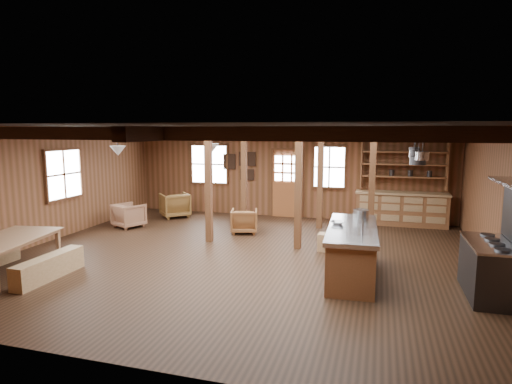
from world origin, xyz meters
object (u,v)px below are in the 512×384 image
at_px(armchair_a, 175,205).
at_px(armchair_c, 129,215).
at_px(dining_table, 10,256).
at_px(commercial_range, 496,260).
at_px(kitchen_island, 352,251).
at_px(armchair_b, 244,221).

bearing_deg(armchair_a, armchair_c, 27.28).
bearing_deg(dining_table, commercial_range, -90.48).
xyz_separation_m(dining_table, armchair_c, (-0.06, 4.10, -0.01)).
relative_size(kitchen_island, dining_table, 1.27).
relative_size(armchair_a, armchair_c, 1.13).
height_order(kitchen_island, armchair_c, kitchen_island).
bearing_deg(armchair_b, armchair_a, -41.53).
bearing_deg(armchair_a, dining_table, 41.99).
bearing_deg(armchair_a, kitchen_island, 102.01).
height_order(dining_table, armchair_b, dining_table).
height_order(kitchen_island, dining_table, kitchen_island).
xyz_separation_m(kitchen_island, commercial_range, (2.33, -0.37, 0.15)).
xyz_separation_m(commercial_range, dining_table, (-8.55, -1.33, -0.27)).
relative_size(armchair_b, armchair_c, 0.94).
bearing_deg(kitchen_island, dining_table, -167.10).
relative_size(dining_table, armchair_a, 2.39).
distance_m(kitchen_island, armchair_c, 6.72).
bearing_deg(armchair_b, armchair_c, -10.19).
height_order(kitchen_island, commercial_range, commercial_range).
relative_size(commercial_range, dining_table, 0.96).
xyz_separation_m(armchair_a, armchair_b, (2.72, -1.36, -0.06)).
distance_m(dining_table, armchair_b, 5.46).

